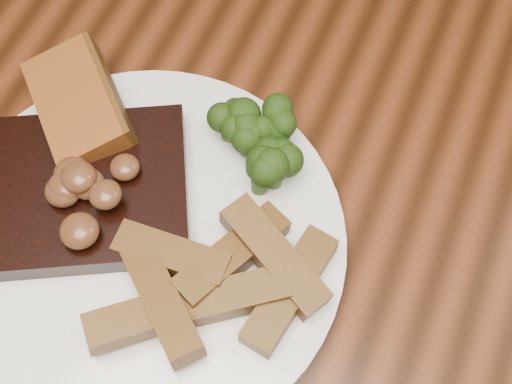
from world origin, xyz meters
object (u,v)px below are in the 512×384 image
at_px(plate, 143,245).
at_px(steak, 76,192).
at_px(garlic_bread, 81,118).
at_px(dining_table, 262,251).
at_px(potato_wedges, 217,276).

bearing_deg(plate, steak, 167.60).
bearing_deg(plate, garlic_bread, 140.53).
distance_m(steak, garlic_bread, 0.07).
bearing_deg(steak, dining_table, -5.58).
relative_size(steak, potato_wedges, 1.35).
xyz_separation_m(steak, potato_wedges, (0.13, -0.02, -0.00)).
xyz_separation_m(dining_table, garlic_bread, (-0.16, 0.01, 0.12)).
bearing_deg(steak, potato_wedges, -36.49).
relative_size(dining_table, steak, 9.56).
distance_m(plate, potato_wedges, 0.07).
height_order(steak, garlic_bread, steak).
bearing_deg(plate, dining_table, 43.13).
bearing_deg(potato_wedges, plate, 174.57).
relative_size(garlic_bread, potato_wedges, 0.81).
xyz_separation_m(dining_table, plate, (-0.07, -0.07, 0.10)).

